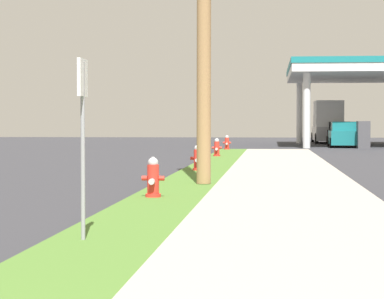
# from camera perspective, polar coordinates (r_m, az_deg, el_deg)

# --- Properties ---
(fire_hydrant_second) EXTENTS (0.42, 0.38, 0.74)m
(fire_hydrant_second) POSITION_cam_1_polar(r_m,az_deg,el_deg) (14.66, -2.82, -2.17)
(fire_hydrant_second) COLOR red
(fire_hydrant_second) RESTS_ON grass_verge
(fire_hydrant_third) EXTENTS (0.42, 0.37, 0.74)m
(fire_hydrant_third) POSITION_cam_1_polar(r_m,az_deg,el_deg) (22.90, 0.40, -0.69)
(fire_hydrant_third) COLOR red
(fire_hydrant_third) RESTS_ON grass_verge
(fire_hydrant_fourth) EXTENTS (0.42, 0.37, 0.74)m
(fire_hydrant_fourth) POSITION_cam_1_polar(r_m,az_deg,el_deg) (32.73, 1.80, 0.09)
(fire_hydrant_fourth) COLOR red
(fire_hydrant_fourth) RESTS_ON grass_verge
(fire_hydrant_fifth) EXTENTS (0.42, 0.38, 0.74)m
(fire_hydrant_fifth) POSITION_cam_1_polar(r_m,az_deg,el_deg) (41.10, 2.53, 0.46)
(fire_hydrant_fifth) COLOR red
(fire_hydrant_fifth) RESTS_ON grass_verge
(street_sign_post) EXTENTS (0.05, 0.36, 2.12)m
(street_sign_post) POSITION_cam_1_polar(r_m,az_deg,el_deg) (9.33, -7.88, 2.79)
(street_sign_post) COLOR gray
(street_sign_post) RESTS_ON grass_verge
(car_teal_by_near_pump) EXTENTS (2.06, 4.55, 1.57)m
(car_teal_by_near_pump) POSITION_cam_1_polar(r_m,az_deg,el_deg) (49.70, 10.93, 1.00)
(car_teal_by_near_pump) COLOR #197075
(car_teal_by_near_pump) RESTS_ON ground
(car_black_by_far_pump) EXTENTS (2.24, 4.63, 1.57)m
(car_black_by_far_pump) POSITION_cam_1_polar(r_m,az_deg,el_deg) (56.70, 10.64, 1.11)
(car_black_by_far_pump) COLOR black
(car_black_by_far_pump) RESTS_ON ground
(truck_silver_at_forecourt) EXTENTS (2.13, 6.40, 3.11)m
(truck_silver_at_forecourt) POSITION_cam_1_polar(r_m,az_deg,el_deg) (59.65, 9.74, 1.89)
(truck_silver_at_forecourt) COLOR #BCBCC1
(truck_silver_at_forecourt) RESTS_ON ground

